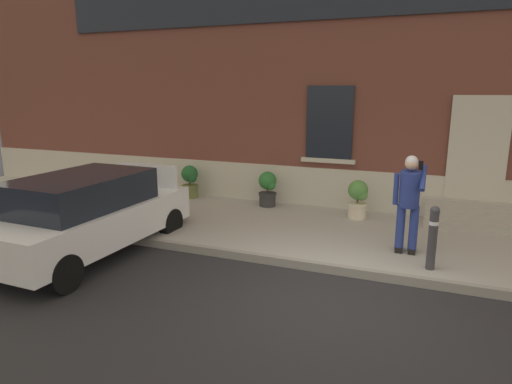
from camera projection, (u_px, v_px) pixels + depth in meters
name	position (u px, v px, depth m)	size (l,w,h in m)	color
ground_plane	(330.00, 299.00, 6.50)	(80.00, 80.00, 0.00)	#232326
sidewalk	(361.00, 237.00, 9.02)	(24.00, 3.60, 0.15)	#99968E
curb_edge	(343.00, 271.00, 7.33)	(24.00, 0.12, 0.15)	gray
building_facade	(386.00, 56.00, 10.44)	(24.00, 1.52, 7.50)	brown
entrance_stoop	(472.00, 216.00, 9.50)	(1.88, 0.96, 0.48)	#9E998E
hatchback_car_white	(88.00, 213.00, 8.08)	(1.88, 4.11, 1.50)	white
bollard_near_person	(433.00, 235.00, 7.09)	(0.15, 0.15, 1.04)	#333338
person_on_phone	(409.00, 198.00, 7.66)	(0.51, 0.49, 1.75)	navy
planter_olive	(190.00, 181.00, 11.86)	(0.44, 0.44, 0.86)	#606B38
planter_charcoal	(268.00, 188.00, 10.97)	(0.44, 0.44, 0.86)	#2D2D30
planter_cream	(358.00, 198.00, 9.95)	(0.44, 0.44, 0.86)	beige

